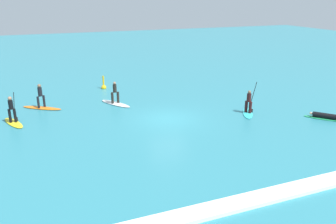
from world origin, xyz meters
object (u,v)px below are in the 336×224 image
Objects in this scene: surfer_on_teal_board at (248,107)px; marker_buoy at (104,86)px; surfer_on_green_board at (324,116)px; surfer_on_orange_board at (41,103)px; surfer_on_yellow_board at (13,117)px; surfer_on_white_board at (115,100)px.

marker_buoy is (-8.27, 10.53, -0.24)m from surfer_on_teal_board.
surfer_on_green_board is 5.07m from surfer_on_teal_board.
surfer_on_green_board is 1.75× the size of marker_buoy.
surfer_on_orange_board is 2.28× the size of marker_buoy.
surfer_on_green_board is at bearing -93.58° from surfer_on_teal_board.
surfer_on_teal_board is (15.56, -3.95, -0.00)m from surfer_on_yellow_board.
surfer_on_teal_board reaches higher than surfer_on_white_board.
surfer_on_teal_board is (13.70, -6.57, 0.01)m from surfer_on_orange_board.
surfer_on_orange_board is at bearing -57.67° from surfer_on_yellow_board.
surfer_on_yellow_board reaches higher than surfer_on_green_board.
surfer_on_green_board is 0.91× the size of surfer_on_teal_board.
surfer_on_white_board is 4.92m from marker_buoy.
surfer_on_white_board is 10.05m from surfer_on_teal_board.
surfer_on_yellow_board reaches higher than surfer_on_white_board.
surfer_on_orange_board reaches higher than surfer_on_white_board.
surfer_on_white_board is 15.11m from surfer_on_green_board.
surfer_on_green_board is 20.87m from surfer_on_yellow_board.
surfer_on_white_board is 5.45m from surfer_on_orange_board.
surfer_on_green_board is 0.86× the size of surfer_on_yellow_board.
surfer_on_green_board is at bearing -172.80° from surfer_on_orange_board.
surfer_on_orange_board reaches higher than marker_buoy.
surfer_on_teal_board is at bearing -170.51° from surfer_on_orange_board.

